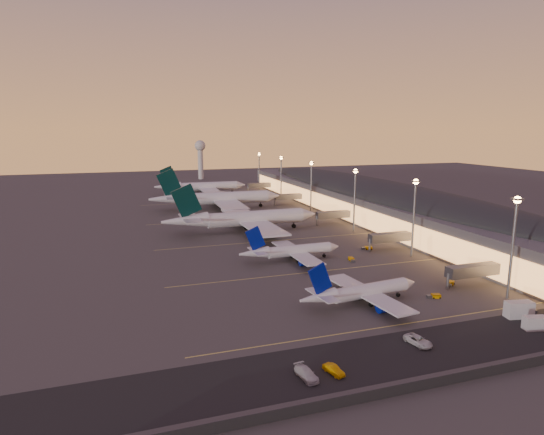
{
  "coord_description": "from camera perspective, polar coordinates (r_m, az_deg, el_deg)",
  "views": [
    {
      "loc": [
        -54.14,
        -123.76,
        41.76
      ],
      "look_at": [
        2.0,
        45.0,
        7.0
      ],
      "focal_mm": 30.0,
      "sensor_mm": 36.0,
      "label": 1
    }
  ],
  "objects": [
    {
      "name": "catering_truck_b",
      "position": [
        118.3,
        28.72,
        -10.14
      ],
      "size": [
        6.96,
        3.76,
        3.71
      ],
      "rotation": [
        0.0,
        0.0,
        -0.2
      ],
      "color": "silver",
      "rests_on": "ground"
    },
    {
      "name": "catering_truck_a",
      "position": [
        113.26,
        30.23,
        -11.41
      ],
      "size": [
        5.52,
        3.12,
        2.93
      ],
      "rotation": [
        0.0,
        0.0,
        -0.23
      ],
      "color": "silver",
      "rests_on": "ground"
    },
    {
      "name": "baggage_tug_b",
      "position": [
        133.77,
        21.48,
        -7.72
      ],
      "size": [
        3.46,
        3.04,
        1.0
      ],
      "rotation": [
        0.0,
        0.0,
        0.64
      ],
      "color": "#D38D01",
      "rests_on": "ground"
    },
    {
      "name": "service_van_b",
      "position": [
        83.65,
        7.74,
        -18.42
      ],
      "size": [
        2.71,
        4.7,
        1.47
      ],
      "primitive_type": "imported",
      "rotation": [
        0.0,
        0.0,
        0.28
      ],
      "color": "#D38D01",
      "rests_on": "ground"
    },
    {
      "name": "light_masts",
      "position": [
        210.58,
        7.1,
        4.37
      ],
      "size": [
        2.2,
        217.2,
        25.9
      ],
      "color": "gray",
      "rests_on": "ground"
    },
    {
      "name": "airliner_wide_mid",
      "position": [
        241.39,
        -6.95,
        2.39
      ],
      "size": [
        69.25,
        62.91,
        22.2
      ],
      "rotation": [
        0.0,
        0.0,
        -0.02
      ],
      "color": "silver",
      "rests_on": "ground"
    },
    {
      "name": "service_van_c",
      "position": [
        96.96,
        17.87,
        -14.48
      ],
      "size": [
        3.94,
        6.44,
        1.67
      ],
      "primitive_type": "imported",
      "rotation": [
        0.0,
        0.0,
        0.21
      ],
      "color": "silver",
      "rests_on": "ground"
    },
    {
      "name": "radar_tower",
      "position": [
        389.59,
        -8.99,
        8.0
      ],
      "size": [
        9.0,
        9.0,
        32.5
      ],
      "color": "silver",
      "rests_on": "ground"
    },
    {
      "name": "service_van_a",
      "position": [
        81.92,
        4.34,
        -18.95
      ],
      "size": [
        3.09,
        6.03,
        1.67
      ],
      "primitive_type": "imported",
      "rotation": [
        0.0,
        0.0,
        0.13
      ],
      "color": "silver",
      "rests_on": "ground"
    },
    {
      "name": "airliner_narrow_north",
      "position": [
        146.31,
        2.38,
        -4.24
      ],
      "size": [
        34.4,
        30.66,
        12.31
      ],
      "rotation": [
        0.0,
        0.0,
        0.03
      ],
      "color": "silver",
      "rests_on": "ground"
    },
    {
      "name": "ground",
      "position": [
        141.39,
        5.02,
        -6.16
      ],
      "size": [
        700.0,
        700.0,
        0.0
      ],
      "primitive_type": "plane",
      "color": "#44413E"
    },
    {
      "name": "service_lane",
      "position": [
        96.26,
        18.84,
        -15.28
      ],
      "size": [
        260.0,
        16.0,
        0.01
      ],
      "color": "black",
      "rests_on": "ground"
    },
    {
      "name": "airliner_wide_near",
      "position": [
        186.68,
        -3.68,
        -0.2
      ],
      "size": [
        65.34,
        59.37,
        20.95
      ],
      "rotation": [
        0.0,
        0.0,
        0.02
      ],
      "color": "silver",
      "rests_on": "ground"
    },
    {
      "name": "baggage_tug_c",
      "position": [
        163.73,
        11.87,
        -3.78
      ],
      "size": [
        3.93,
        2.26,
        1.11
      ],
      "rotation": [
        0.0,
        0.0,
        -0.22
      ],
      "color": "#D38D01",
      "rests_on": "ground"
    },
    {
      "name": "terminal_building",
      "position": [
        230.32,
        12.07,
        2.58
      ],
      "size": [
        56.35,
        255.0,
        17.46
      ],
      "color": "#4F4F54",
      "rests_on": "ground"
    },
    {
      "name": "baggage_tug_a",
      "position": [
        122.76,
        19.68,
        -9.28
      ],
      "size": [
        3.58,
        2.11,
        1.0
      ],
      "rotation": [
        0.0,
        0.0,
        -0.24
      ],
      "color": "#D38D01",
      "rests_on": "ground"
    },
    {
      "name": "baggage_tug_d",
      "position": [
        148.94,
        9.96,
        -5.21
      ],
      "size": [
        2.01,
        3.69,
        1.04
      ],
      "rotation": [
        0.0,
        0.0,
        1.39
      ],
      "color": "#D38D01",
      "rests_on": "ground"
    },
    {
      "name": "airliner_narrow_south",
      "position": [
        113.05,
        11.1,
        -9.17
      ],
      "size": [
        33.31,
        29.94,
        11.89
      ],
      "rotation": [
        0.0,
        0.0,
        0.11
      ],
      "color": "silver",
      "rests_on": "ground"
    },
    {
      "name": "lane_markings",
      "position": [
        177.46,
        -0.1,
        -2.55
      ],
      "size": [
        90.0,
        180.36,
        0.0
      ],
      "color": "#D8C659",
      "rests_on": "ground"
    },
    {
      "name": "airliner_wide_far",
      "position": [
        299.53,
        -8.87,
        3.85
      ],
      "size": [
        59.03,
        53.64,
        18.92
      ],
      "rotation": [
        0.0,
        0.0,
        -0.03
      ],
      "color": "silver",
      "rests_on": "ground"
    },
    {
      "name": "fence",
      "position": [
        87.76,
        23.82,
        -17.63
      ],
      "size": [
        124.0,
        0.12,
        2.0
      ],
      "color": "#2D2D30",
      "rests_on": "ground"
    }
  ]
}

